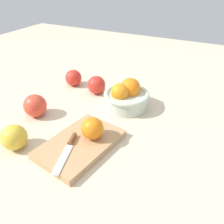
{
  "coord_description": "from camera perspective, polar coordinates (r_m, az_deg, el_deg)",
  "views": [
    {
      "loc": [
        0.5,
        0.37,
        0.45
      ],
      "look_at": [
        -0.07,
        0.09,
        0.04
      ],
      "focal_mm": 36.43,
      "sensor_mm": 36.0,
      "label": 1
    }
  ],
  "objects": [
    {
      "name": "cutting_board",
      "position": [
        0.68,
        -7.91,
        -7.99
      ],
      "size": [
        0.27,
        0.2,
        0.02
      ],
      "primitive_type": "cube",
      "rotation": [
        0.0,
        0.0,
        -0.17
      ],
      "color": "tan",
      "rests_on": "ground_plane"
    },
    {
      "name": "citrus_peel",
      "position": [
        0.8,
        -23.8,
        -4.46
      ],
      "size": [
        0.06,
        0.04,
        0.01
      ],
      "primitive_type": "ellipsoid",
      "rotation": [
        0.0,
        0.0,
        6.11
      ],
      "color": "orange",
      "rests_on": "ground_plane"
    },
    {
      "name": "bowl",
      "position": [
        0.84,
        3.61,
        3.92
      ],
      "size": [
        0.17,
        0.17,
        0.11
      ],
      "color": "beige",
      "rests_on": "ground_plane"
    },
    {
      "name": "ground_plane",
      "position": [
        0.77,
        -8.46,
        -3.41
      ],
      "size": [
        2.4,
        2.4,
        0.0
      ],
      "primitive_type": "plane",
      "color": "beige"
    },
    {
      "name": "orange_on_board",
      "position": [
        0.66,
        -4.94,
        -4.13
      ],
      "size": [
        0.07,
        0.07,
        0.07
      ],
      "primitive_type": "sphere",
      "color": "orange",
      "rests_on": "cutting_board"
    },
    {
      "name": "apple_front_right",
      "position": [
        0.71,
        -23.37,
        -5.86
      ],
      "size": [
        0.08,
        0.08,
        0.08
      ],
      "primitive_type": "sphere",
      "color": "gold",
      "rests_on": "ground_plane"
    },
    {
      "name": "apple_front_center",
      "position": [
        0.84,
        -18.72,
        1.52
      ],
      "size": [
        0.08,
        0.08,
        0.08
      ],
      "primitive_type": "sphere",
      "color": "#D6422D",
      "rests_on": "ground_plane"
    },
    {
      "name": "apple_front_left_2",
      "position": [
        0.94,
        -3.93,
        6.78
      ],
      "size": [
        0.07,
        0.07,
        0.07
      ],
      "primitive_type": "sphere",
      "color": "red",
      "rests_on": "ground_plane"
    },
    {
      "name": "knife",
      "position": [
        0.65,
        -10.89,
        -8.63
      ],
      "size": [
        0.15,
        0.06,
        0.01
      ],
      "color": "silver",
      "rests_on": "cutting_board"
    },
    {
      "name": "apple_front_left",
      "position": [
        1.02,
        -9.64,
        8.45
      ],
      "size": [
        0.07,
        0.07,
        0.07
      ],
      "primitive_type": "sphere",
      "color": "red",
      "rests_on": "ground_plane"
    }
  ]
}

